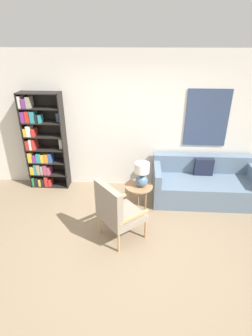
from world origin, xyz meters
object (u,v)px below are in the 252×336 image
bookshelf (41,145)px  couch (203,184)px  side_table (139,188)px  table_lamp (142,174)px  armchair (116,210)px

bookshelf → couch: bookshelf is taller
side_table → table_lamp: bearing=-18.1°
armchair → table_lamp: bearing=63.7°
couch → table_lamp: 1.39m
bookshelf → side_table: 2.19m
table_lamp → bookshelf: bearing=158.0°
armchair → side_table: bearing=67.1°
bookshelf → side_table: (1.98, -0.81, -0.46)m
side_table → bookshelf: bearing=157.9°
side_table → table_lamp: size_ratio=1.16×
table_lamp → side_table: bearing=161.9°
bookshelf → table_lamp: bookshelf is taller
couch → armchair: bearing=-140.6°
armchair → side_table: (0.33, 0.79, -0.09)m
bookshelf → couch: 3.31m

